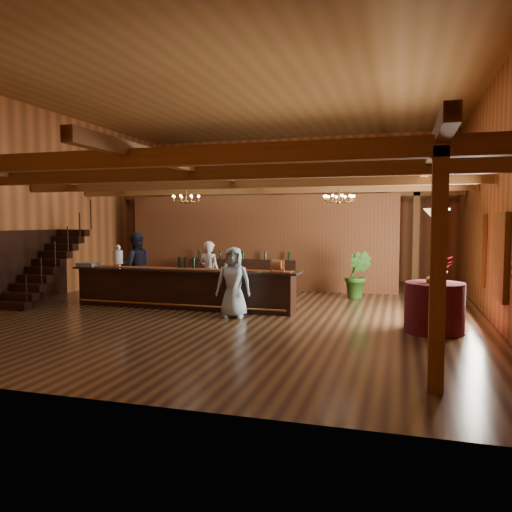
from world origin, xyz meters
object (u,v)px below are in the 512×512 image
(tasting_bar, at_px, (183,288))
(raffle_drum, at_px, (277,265))
(round_table, at_px, (434,308))
(chandelier_left, at_px, (186,198))
(pendant_lamp, at_px, (437,213))
(backbar_shelf, at_px, (243,275))
(beverage_dispenser, at_px, (118,256))
(guest, at_px, (233,282))
(floor_plant, at_px, (358,275))
(staff_second, at_px, (136,266))
(chandelier_right, at_px, (339,198))
(bartender, at_px, (209,273))

(tasting_bar, height_order, raffle_drum, raffle_drum)
(round_table, distance_m, chandelier_left, 7.48)
(raffle_drum, bearing_deg, pendant_lamp, -17.50)
(backbar_shelf, height_order, pendant_lamp, pendant_lamp)
(beverage_dispenser, relative_size, guest, 0.36)
(backbar_shelf, distance_m, guest, 4.81)
(guest, bearing_deg, floor_plant, 46.65)
(chandelier_left, relative_size, staff_second, 0.41)
(pendant_lamp, xyz_separation_m, floor_plant, (-1.86, 4.07, -1.70))
(chandelier_left, height_order, staff_second, chandelier_left)
(chandelier_right, height_order, floor_plant, chandelier_right)
(chandelier_left, xyz_separation_m, floor_plant, (4.73, 1.45, -2.20))
(beverage_dispenser, height_order, round_table, beverage_dispenser)
(tasting_bar, distance_m, round_table, 6.18)
(tasting_bar, distance_m, beverage_dispenser, 2.10)
(raffle_drum, xyz_separation_m, bartender, (-2.10, 0.84, -0.34))
(beverage_dispenser, relative_size, chandelier_left, 0.75)
(floor_plant, bearing_deg, bartender, -150.88)
(raffle_drum, height_order, round_table, raffle_drum)
(staff_second, bearing_deg, pendant_lamp, 130.54)
(tasting_bar, xyz_separation_m, chandelier_right, (3.81, 1.40, 2.33))
(raffle_drum, distance_m, bartender, 2.29)
(round_table, distance_m, guest, 4.42)
(round_table, xyz_separation_m, floor_plant, (-1.86, 4.07, 0.19))
(beverage_dispenser, distance_m, raffle_drum, 4.47)
(raffle_drum, height_order, chandelier_left, chandelier_left)
(beverage_dispenser, distance_m, pendant_lamp, 8.18)
(beverage_dispenser, xyz_separation_m, raffle_drum, (4.46, -0.16, -0.11))
(beverage_dispenser, bearing_deg, backbar_shelf, 57.68)
(staff_second, xyz_separation_m, guest, (3.51, -1.69, -0.14))
(round_table, xyz_separation_m, guest, (-4.40, 0.35, 0.32))
(beverage_dispenser, relative_size, staff_second, 0.31)
(guest, height_order, floor_plant, guest)
(chandelier_right, relative_size, staff_second, 0.41)
(beverage_dispenser, distance_m, backbar_shelf, 4.47)
(tasting_bar, distance_m, chandelier_right, 4.68)
(bartender, distance_m, staff_second, 2.27)
(backbar_shelf, xyz_separation_m, round_table, (5.65, -4.99, 0.02))
(chandelier_left, bearing_deg, guest, -45.99)
(backbar_shelf, bearing_deg, floor_plant, -20.02)
(pendant_lamp, relative_size, bartender, 0.52)
(backbar_shelf, bearing_deg, pendant_lamp, -47.82)
(chandelier_right, bearing_deg, staff_second, -174.31)
(round_table, distance_m, staff_second, 8.18)
(tasting_bar, xyz_separation_m, staff_second, (-1.84, 0.84, 0.45))
(bartender, distance_m, guest, 2.03)
(bartender, bearing_deg, guest, 139.35)
(round_table, relative_size, bartender, 0.68)
(bartender, height_order, floor_plant, bartender)
(staff_second, relative_size, floor_plant, 1.39)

